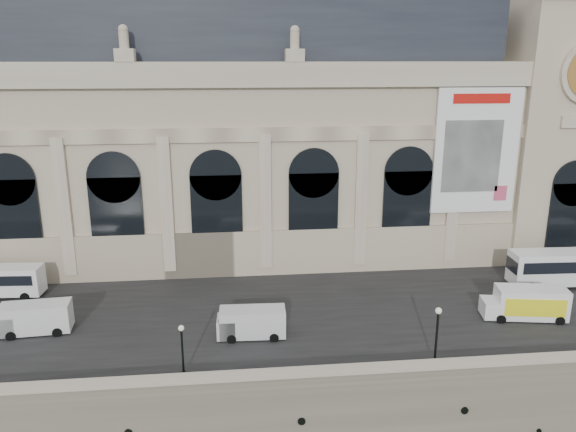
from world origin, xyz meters
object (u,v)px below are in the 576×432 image
at_px(van_b, 31,319).
at_px(lamp_right, 436,337).
at_px(box_truck, 526,303).
at_px(van_c, 248,323).
at_px(lamp_left, 182,352).
at_px(bus_right, 573,267).

height_order(van_b, lamp_right, lamp_right).
height_order(van_b, box_truck, box_truck).
relative_size(box_truck, lamp_right, 1.57).
distance_m(van_b, van_c, 18.26).
bearing_deg(lamp_left, van_c, 48.55).
distance_m(bus_right, lamp_right, 23.33).
bearing_deg(van_c, lamp_right, -23.54).
xyz_separation_m(bus_right, lamp_left, (-37.85, -12.88, -0.06)).
relative_size(bus_right, box_truck, 1.71).
bearing_deg(van_b, box_truck, -2.34).
height_order(van_b, van_c, van_b).
distance_m(van_b, box_truck, 42.68).
relative_size(bus_right, lamp_left, 3.12).
relative_size(van_c, lamp_left, 1.38).
bearing_deg(van_b, van_c, -8.17).
distance_m(bus_right, van_b, 51.22).
bearing_deg(box_truck, bus_right, 37.74).
relative_size(van_b, van_c, 1.05).
bearing_deg(lamp_left, van_b, 148.18).
bearing_deg(van_c, lamp_left, -131.45).
height_order(van_c, box_truck, box_truck).
height_order(bus_right, lamp_right, lamp_right).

